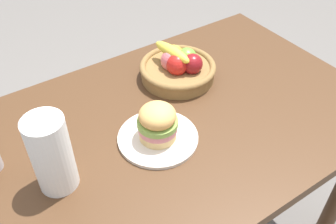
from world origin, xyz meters
The scene contains 5 objects.
dining_table centered at (0.00, 0.00, 0.65)m, with size 1.40×0.90×0.75m.
plate centered at (-0.10, -0.05, 0.76)m, with size 0.26×0.26×0.01m, color silver.
sandwich centered at (-0.10, -0.05, 0.82)m, with size 0.13×0.13×0.13m.
fruit_basket centered at (0.14, 0.19, 0.80)m, with size 0.29×0.29×0.14m.
paper_towel_roll centered at (-0.43, -0.04, 0.87)m, with size 0.11×0.11×0.24m, color white.
Camera 1 is at (-0.55, -0.77, 1.62)m, focal length 40.22 mm.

